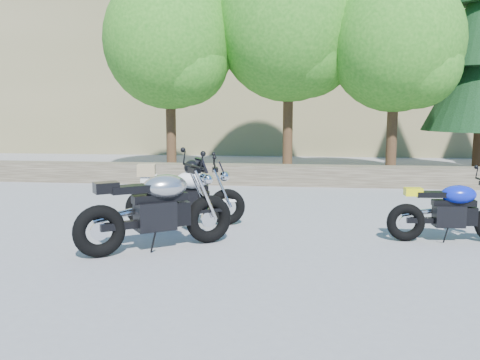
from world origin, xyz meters
name	(u,v)px	position (x,y,z in m)	size (l,w,h in m)	color
ground	(219,238)	(0.00, 0.00, 0.00)	(90.00, 90.00, 0.00)	gray
stone_wall	(253,175)	(0.00, 5.50, 0.25)	(22.00, 0.55, 0.50)	#453D2E
hillside	(332,18)	(3.00, 28.00, 7.50)	(80.00, 30.00, 15.00)	#6B6942
tree_decid_left	(173,45)	(-2.39, 7.14, 3.63)	(3.67, 3.67, 5.62)	#382314
tree_decid_mid	(293,30)	(0.91, 7.54, 4.04)	(4.08, 4.08, 6.24)	#382314
tree_decid_right	(400,46)	(3.71, 6.94, 3.50)	(3.54, 3.54, 5.41)	#382314
silver_bike	(158,210)	(-0.74, -0.70, 0.56)	(1.97, 1.45, 1.15)	black
white_bike	(185,194)	(-0.69, 0.80, 0.54)	(1.97, 0.67, 1.10)	black
blue_bike	(451,212)	(3.39, 0.21, 0.45)	(1.83, 0.58, 0.92)	black
backpack	(467,211)	(4.08, 1.77, 0.17)	(0.30, 0.27, 0.35)	black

